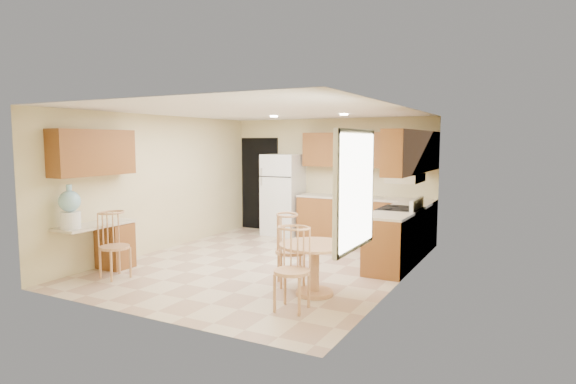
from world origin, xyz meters
The scene contains 30 objects.
floor centered at (0.00, 0.00, 0.00)m, with size 5.50×5.50×0.00m, color #CBB493.
ceiling centered at (0.00, 0.00, 2.50)m, with size 4.50×5.50×0.02m, color white.
wall_back centered at (0.00, 2.75, 1.25)m, with size 4.50×0.02×2.50m, color beige.
wall_front centered at (0.00, -2.75, 1.25)m, with size 4.50×0.02×2.50m, color beige.
wall_left centered at (-2.25, 0.00, 1.25)m, with size 0.02×5.50×2.50m, color beige.
wall_right centered at (2.25, 0.00, 1.25)m, with size 0.02×5.50×2.50m, color beige.
doorway centered at (-1.75, 2.73, 1.05)m, with size 0.90×0.02×2.10m, color black.
base_cab_back centered at (0.88, 2.45, 0.43)m, with size 2.75×0.60×0.87m, color brown.
counter_back centered at (0.88, 2.45, 0.89)m, with size 2.75×0.63×0.04m, color beige.
base_cab_right_a centered at (1.95, 1.85, 0.43)m, with size 0.60×0.59×0.87m, color brown.
counter_right_a centered at (1.95, 1.85, 0.89)m, with size 0.63×0.59×0.04m, color beige.
base_cab_right_b centered at (1.95, 0.40, 0.43)m, with size 0.60×0.80×0.87m, color brown.
counter_right_b centered at (1.95, 0.40, 0.89)m, with size 0.63×0.80×0.04m, color beige.
upper_cab_back centered at (0.88, 2.58, 1.85)m, with size 2.75×0.33×0.70m, color brown.
upper_cab_right centered at (2.08, 1.21, 1.85)m, with size 0.33×2.42×0.70m, color brown.
upper_cab_left centered at (-2.08, -1.60, 1.85)m, with size 0.33×1.40×0.70m, color brown.
sink centered at (0.85, 2.45, 0.91)m, with size 0.78×0.44×0.01m, color silver.
range_hood centered at (2.00, 1.18, 1.42)m, with size 0.50×0.76×0.14m, color silver.
desk_pedestal centered at (-2.00, -1.32, 0.36)m, with size 0.48×0.42×0.72m, color brown.
desk_top centered at (-2.00, -1.70, 0.75)m, with size 0.50×1.20×0.04m, color beige.
window centered at (2.23, -1.85, 1.50)m, with size 0.06×1.12×1.30m.
can_light_a centered at (-0.50, 1.20, 2.48)m, with size 0.14×0.14×0.02m, color white.
can_light_b centered at (0.90, 1.20, 2.48)m, with size 0.14×0.14×0.02m, color white.
refrigerator centered at (-0.95, 2.40, 0.87)m, with size 0.77×0.75×1.74m.
stove centered at (1.92, 1.18, 0.47)m, with size 0.65×0.76×1.09m.
dining_table centered at (1.40, -1.08, 0.45)m, with size 0.93×0.93×0.69m.
chair_table_a centered at (0.92, -0.93, 0.61)m, with size 0.44×0.56×1.00m.
chair_table_b centered at (1.40, -1.83, 0.61)m, with size 0.44×0.44×0.99m.
chair_desk centered at (-1.55, -1.83, 0.60)m, with size 0.43×0.56×0.98m.
water_crock centered at (-2.00, -2.12, 1.06)m, with size 0.31×0.31×0.63m.
Camera 1 is at (3.98, -6.71, 2.02)m, focal length 30.00 mm.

